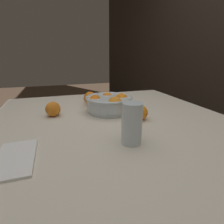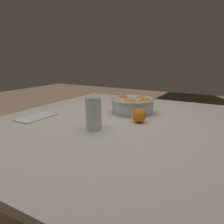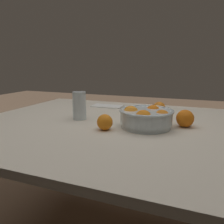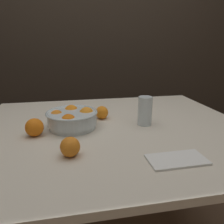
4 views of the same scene
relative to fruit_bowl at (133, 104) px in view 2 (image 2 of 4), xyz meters
The scene contains 7 objects.
dining_table 0.24m from the fruit_bowl, ahead, with size 1.36×1.15×0.77m.
fruit_bowl is the anchor object (origin of this frame).
juice_glass 0.37m from the fruit_bowl, ahead, with size 0.07×0.07×0.15m.
orange_loose_near_bowl 0.18m from the fruit_bowl, 156.99° to the right, with size 0.08×0.08×0.08m, color orange.
orange_loose_front 0.29m from the fruit_bowl, 92.67° to the right, with size 0.07×0.07×0.07m, color orange.
orange_loose_aside 0.20m from the fruit_bowl, 33.12° to the left, with size 0.07×0.07×0.07m, color orange.
napkin 0.54m from the fruit_bowl, 48.00° to the right, with size 0.21×0.11×0.01m, color white.
Camera 2 is at (0.93, 0.52, 1.09)m, focal length 35.00 mm.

